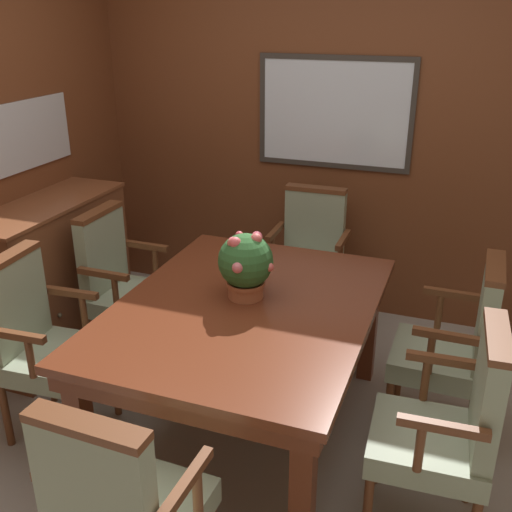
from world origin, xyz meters
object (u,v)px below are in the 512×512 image
object	(u,v)px
chair_left_far	(122,282)
chair_right_far	(457,343)
potted_plant	(246,264)
chair_left_near	(41,339)
dining_table	(246,321)
sideboard_cabinet	(54,277)
chair_head_near	(122,509)
chair_head_far	(309,255)
chair_right_near	(450,425)

from	to	relation	value
chair_left_far	chair_right_far	xyz separation A→B (m)	(1.99, -0.04, 0.00)
potted_plant	chair_right_far	bearing A→B (deg)	14.39
chair_left_near	chair_right_far	world-z (taller)	same
dining_table	sideboard_cabinet	size ratio (longest dim) A/B	1.42
chair_left_far	potted_plant	size ratio (longest dim) A/B	2.87
dining_table	chair_head_near	xyz separation A→B (m)	(0.00, -1.18, -0.11)
chair_right_far	chair_head_near	bearing A→B (deg)	-32.94
chair_left_near	sideboard_cabinet	world-z (taller)	sideboard_cabinet
chair_left_far	chair_right_far	distance (m)	1.99
chair_head_far	chair_right_far	size ratio (longest dim) A/B	1.00
dining_table	chair_head_near	bearing A→B (deg)	-89.81
potted_plant	sideboard_cabinet	xyz separation A→B (m)	(-1.44, 0.30, -0.43)
chair_right_far	potted_plant	size ratio (longest dim) A/B	2.87
chair_head_far	chair_head_near	bearing A→B (deg)	-90.62
chair_head_far	chair_right_far	distance (m)	1.32
chair_head_near	chair_right_far	bearing A→B (deg)	-121.76
chair_right_near	chair_left_far	xyz separation A→B (m)	(-1.99, 0.72, 0.00)
chair_left_near	chair_head_near	world-z (taller)	same
chair_right_far	potted_plant	xyz separation A→B (m)	(-1.04, -0.27, 0.39)
chair_head_near	chair_head_far	distance (m)	2.38
dining_table	chair_head_far	xyz separation A→B (m)	(0.00, 1.20, -0.11)
chair_left_far	chair_right_far	world-z (taller)	same
chair_left_near	potted_plant	xyz separation A→B (m)	(0.96, 0.43, 0.39)
chair_left_far	chair_left_near	bearing A→B (deg)	178.92
chair_left_far	potted_plant	xyz separation A→B (m)	(0.95, -0.31, 0.39)
chair_left_near	chair_head_near	distance (m)	1.30
chair_right_far	chair_left_far	bearing A→B (deg)	-90.72
chair_right_near	dining_table	bearing A→B (deg)	-111.20
chair_left_far	chair_head_near	size ratio (longest dim) A/B	1.00
dining_table	chair_left_far	xyz separation A→B (m)	(-0.97, 0.39, -0.11)
chair_left_far	chair_right_far	bearing A→B (deg)	-91.11
sideboard_cabinet	chair_head_far	bearing A→B (deg)	29.18
potted_plant	sideboard_cabinet	world-z (taller)	potted_plant
chair_right_far	sideboard_cabinet	distance (m)	2.48
chair_left_far	sideboard_cabinet	xyz separation A→B (m)	(-0.50, -0.01, -0.04)
dining_table	potted_plant	bearing A→B (deg)	110.03
chair_head_near	chair_left_near	bearing A→B (deg)	-38.13
chair_left_near	sideboard_cabinet	xyz separation A→B (m)	(-0.48, 0.72, -0.04)
dining_table	chair_head_near	distance (m)	1.18
chair_head_near	sideboard_cabinet	world-z (taller)	sideboard_cabinet
chair_right_near	chair_right_far	distance (m)	0.68
chair_right_near	chair_right_far	world-z (taller)	same
sideboard_cabinet	chair_right_far	bearing A→B (deg)	-0.74
chair_left_far	chair_head_far	distance (m)	1.27
chair_left_near	chair_left_far	bearing A→B (deg)	-5.02
chair_right_near	chair_left_near	distance (m)	2.01
dining_table	chair_left_near	bearing A→B (deg)	-160.69
chair_left_far	sideboard_cabinet	world-z (taller)	sideboard_cabinet
chair_left_far	chair_head_far	xyz separation A→B (m)	(0.98, 0.81, 0.00)
chair_left_near	chair_head_near	size ratio (longest dim) A/B	1.00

